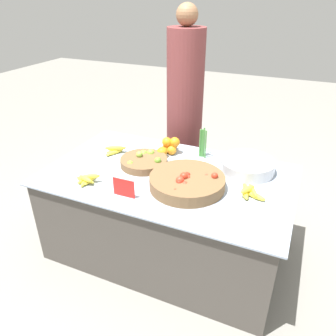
# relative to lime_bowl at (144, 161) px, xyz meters

# --- Properties ---
(ground_plane) EXTENTS (12.00, 12.00, 0.00)m
(ground_plane) POSITION_rel_lime_bowl_xyz_m (0.21, -0.06, -0.67)
(ground_plane) COLOR gray
(market_table) EXTENTS (1.66, 0.99, 0.64)m
(market_table) POSITION_rel_lime_bowl_xyz_m (0.21, -0.06, -0.35)
(market_table) COLOR #4C4742
(market_table) RESTS_ON ground_plane
(lime_bowl) EXTENTS (0.33, 0.33, 0.09)m
(lime_bowl) POSITION_rel_lime_bowl_xyz_m (0.00, 0.00, 0.00)
(lime_bowl) COLOR brown
(lime_bowl) RESTS_ON market_table
(tomato_basket) EXTENTS (0.48, 0.48, 0.11)m
(tomato_basket) POSITION_rel_lime_bowl_xyz_m (0.39, -0.16, 0.01)
(tomato_basket) COLOR brown
(tomato_basket) RESTS_ON market_table
(orange_pile) EXTENTS (0.14, 0.23, 0.13)m
(orange_pile) POSITION_rel_lime_bowl_xyz_m (0.09, 0.24, 0.03)
(orange_pile) COLOR orange
(orange_pile) RESTS_ON market_table
(metal_bowl) EXTENTS (0.37, 0.37, 0.09)m
(metal_bowl) POSITION_rel_lime_bowl_xyz_m (0.69, 0.20, 0.01)
(metal_bowl) COLOR silver
(metal_bowl) RESTS_ON market_table
(price_sign) EXTENTS (0.14, 0.01, 0.12)m
(price_sign) POSITION_rel_lime_bowl_xyz_m (0.07, -0.41, 0.03)
(price_sign) COLOR red
(price_sign) RESTS_ON market_table
(veg_bundle) EXTENTS (0.06, 0.06, 0.22)m
(veg_bundle) POSITION_rel_lime_bowl_xyz_m (0.34, 0.29, 0.08)
(veg_bundle) COLOR #4C8E42
(veg_bundle) RESTS_ON market_table
(banana_bunch_front_center) EXTENTS (0.15, 0.16, 0.06)m
(banana_bunch_front_center) POSITION_rel_lime_bowl_xyz_m (-0.29, 0.07, -0.00)
(banana_bunch_front_center) COLOR yellow
(banana_bunch_front_center) RESTS_ON market_table
(banana_bunch_middle_left) EXTENTS (0.17, 0.17, 0.06)m
(banana_bunch_middle_left) POSITION_rel_lime_bowl_xyz_m (-0.23, -0.36, -0.00)
(banana_bunch_middle_left) COLOR yellow
(banana_bunch_middle_left) RESTS_ON market_table
(banana_bunch_front_left) EXTENTS (0.18, 0.19, 0.06)m
(banana_bunch_front_left) POSITION_rel_lime_bowl_xyz_m (0.77, -0.10, -0.00)
(banana_bunch_front_left) COLOR yellow
(banana_bunch_front_left) RESTS_ON market_table
(vendor_person) EXTENTS (0.32, 0.32, 1.66)m
(vendor_person) POSITION_rel_lime_bowl_xyz_m (0.00, 0.79, 0.10)
(vendor_person) COLOR brown
(vendor_person) RESTS_ON ground_plane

